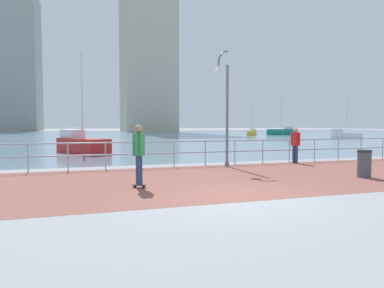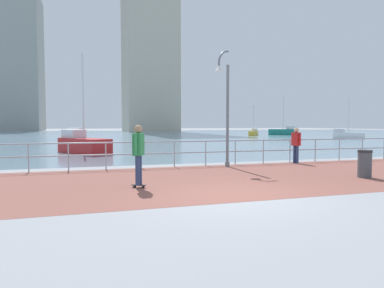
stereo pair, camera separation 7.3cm
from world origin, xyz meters
TOP-DOWN VIEW (x-y plane):
  - ground at (0.00, 40.00)m, footprint 220.00×220.00m
  - brick_paving at (0.00, 2.79)m, footprint 28.00×6.81m
  - harbor_water at (0.00, 51.19)m, footprint 180.00×88.00m
  - waterfront_railing at (-0.00, 6.19)m, footprint 25.25×0.06m
  - lamppost at (2.01, 5.52)m, footprint 0.77×0.51m
  - skateboarder at (-2.13, 1.85)m, footprint 0.40×0.53m
  - bystander at (5.69, 5.84)m, footprint 0.31×0.56m
  - trash_bin at (5.40, 1.48)m, footprint 0.46×0.46m
  - sailboat_white at (28.27, 27.97)m, footprint 3.58×3.27m
  - sailboat_red at (-3.78, 14.45)m, footprint 3.27×4.47m
  - sailboat_ivory at (28.50, 42.95)m, footprint 4.33×4.29m
  - sailboat_blue at (22.43, 42.32)m, footprint 2.91×3.41m
  - tower_glass at (-22.05, 102.15)m, footprint 11.82×17.01m
  - tower_slate at (11.74, 78.82)m, footprint 12.31×16.54m

SIDE VIEW (x-z plane):
  - ground at x=0.00m, z-range 0.00..0.00m
  - harbor_water at x=0.00m, z-range 0.00..0.00m
  - brick_paving at x=0.00m, z-range 0.00..0.01m
  - sailboat_blue at x=22.43m, z-range -1.96..2.89m
  - trash_bin at x=5.40m, z-range 0.00..0.93m
  - sailboat_white at x=28.27m, z-range -2.11..3.11m
  - sailboat_red at x=-3.78m, z-range -2.48..3.64m
  - sailboat_ivory at x=28.50m, z-range -2.65..3.90m
  - waterfront_railing at x=0.00m, z-range 0.21..1.30m
  - bystander at x=5.69m, z-range 0.14..1.79m
  - skateboarder at x=-2.13m, z-range 0.18..1.95m
  - lamppost at x=2.01m, z-range 0.26..5.12m
  - tower_glass at x=-22.05m, z-range -0.83..40.38m
  - tower_slate at x=11.74m, z-range -0.83..49.11m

